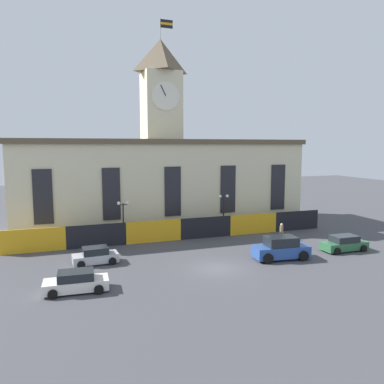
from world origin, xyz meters
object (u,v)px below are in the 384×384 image
at_px(street_lamp_far_right, 123,212).
at_px(car_silver_hatch, 95,256).
at_px(pedestrian, 281,231).
at_px(car_green_wagon, 344,244).
at_px(car_blue_van, 281,249).
at_px(car_white_taxi, 76,282).
at_px(street_lamp_far_left, 224,206).

height_order(street_lamp_far_right, car_silver_hatch, street_lamp_far_right).
bearing_deg(pedestrian, car_silver_hatch, 154.07).
bearing_deg(street_lamp_far_right, pedestrian, -14.39).
bearing_deg(car_green_wagon, car_blue_van, 2.87).
distance_m(car_white_taxi, car_silver_hatch, 6.36).
xyz_separation_m(car_green_wagon, car_silver_hatch, (-23.70, 3.81, -0.03)).
xyz_separation_m(street_lamp_far_left, car_silver_hatch, (-15.08, -6.27, -2.78)).
relative_size(street_lamp_far_right, car_silver_hatch, 1.13).
xyz_separation_m(car_blue_van, car_green_wagon, (7.44, 0.31, -0.25)).
xyz_separation_m(car_blue_van, car_silver_hatch, (-16.26, 4.12, -0.27)).
bearing_deg(car_white_taxi, car_green_wagon, -171.86).
distance_m(street_lamp_far_left, car_white_taxi, 21.14).
relative_size(street_lamp_far_left, car_blue_van, 0.90).
distance_m(car_blue_van, car_green_wagon, 7.45).
relative_size(street_lamp_far_left, pedestrian, 2.54).
distance_m(street_lamp_far_right, car_white_taxi, 13.71).
bearing_deg(street_lamp_far_right, car_blue_van, -39.07).
height_order(street_lamp_far_right, car_green_wagon, street_lamp_far_right).
distance_m(car_silver_hatch, pedestrian, 20.30).
relative_size(car_green_wagon, pedestrian, 2.47).
relative_size(car_blue_van, car_silver_hatch, 1.32).
height_order(car_blue_van, car_silver_hatch, car_blue_van).
bearing_deg(street_lamp_far_left, car_green_wagon, -49.47).
distance_m(car_white_taxi, car_green_wagon, 25.64).
distance_m(street_lamp_far_left, car_silver_hatch, 16.57).
relative_size(car_blue_van, pedestrian, 2.82).
relative_size(street_lamp_far_right, car_green_wagon, 0.98).
distance_m(car_green_wagon, car_silver_hatch, 24.01).
xyz_separation_m(street_lamp_far_left, car_green_wagon, (8.62, -10.08, -2.76)).
xyz_separation_m(car_blue_van, car_white_taxi, (-18.10, -1.97, -0.27)).
bearing_deg(pedestrian, car_green_wagon, -90.37).
height_order(street_lamp_far_left, car_blue_van, street_lamp_far_left).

